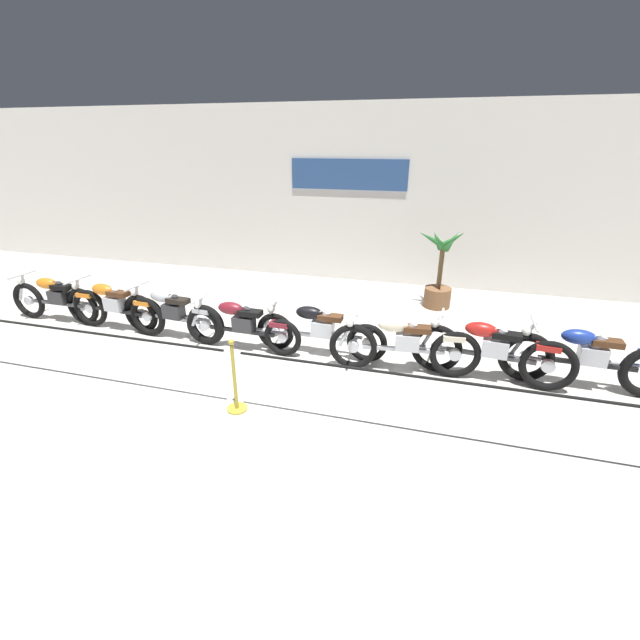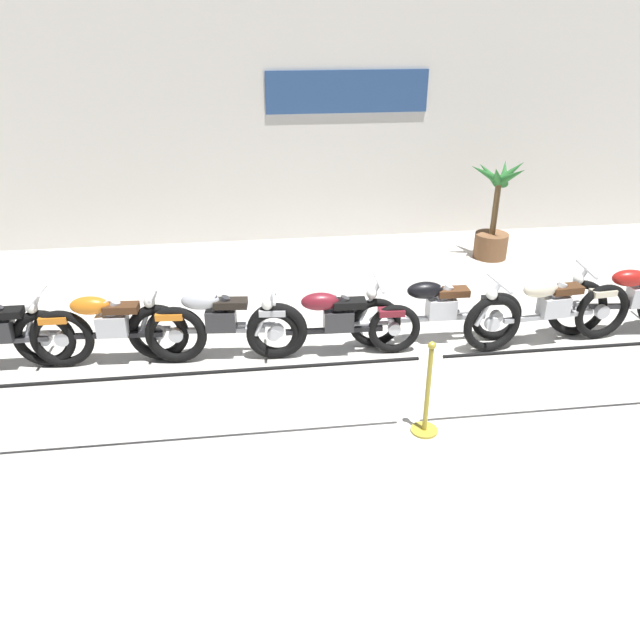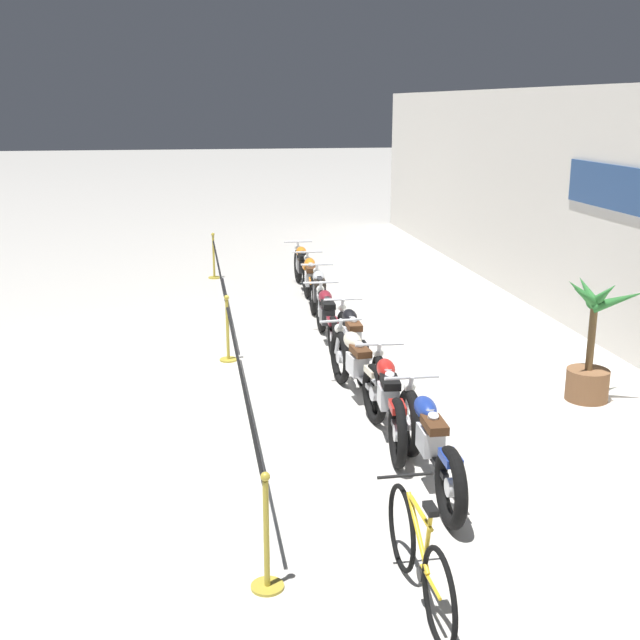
% 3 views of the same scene
% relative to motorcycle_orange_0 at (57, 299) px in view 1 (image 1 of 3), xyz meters
% --- Properties ---
extents(ground_plane, '(120.00, 120.00, 0.00)m').
position_rel_motorcycle_orange_0_xyz_m(ground_plane, '(4.72, -0.71, -0.48)').
color(ground_plane, silver).
extents(back_wall, '(28.00, 0.29, 4.20)m').
position_rel_motorcycle_orange_0_xyz_m(back_wall, '(4.72, 4.41, 1.62)').
color(back_wall, silver).
rests_on(back_wall, ground).
extents(motorcycle_orange_0, '(2.26, 0.62, 0.95)m').
position_rel_motorcycle_orange_0_xyz_m(motorcycle_orange_0, '(0.00, 0.00, 0.00)').
color(motorcycle_orange_0, black).
rests_on(motorcycle_orange_0, ground).
extents(motorcycle_orange_1, '(2.32, 0.62, 0.95)m').
position_rel_motorcycle_orange_0_xyz_m(motorcycle_orange_1, '(1.32, -0.02, -0.01)').
color(motorcycle_orange_1, black).
rests_on(motorcycle_orange_1, ground).
extents(motorcycle_silver_2, '(2.20, 0.62, 0.95)m').
position_rel_motorcycle_orange_0_xyz_m(motorcycle_silver_2, '(2.60, -0.06, -0.01)').
color(motorcycle_silver_2, black).
rests_on(motorcycle_silver_2, ground).
extents(motorcycle_maroon_3, '(2.17, 0.62, 0.91)m').
position_rel_motorcycle_orange_0_xyz_m(motorcycle_maroon_3, '(4.03, -0.16, -0.02)').
color(motorcycle_maroon_3, black).
rests_on(motorcycle_maroon_3, ground).
extents(motorcycle_black_4, '(2.27, 0.62, 0.91)m').
position_rel_motorcycle_orange_0_xyz_m(motorcycle_black_4, '(5.38, -0.01, -0.02)').
color(motorcycle_black_4, black).
rests_on(motorcycle_black_4, ground).
extents(motorcycle_cream_5, '(2.31, 0.62, 0.96)m').
position_rel_motorcycle_orange_0_xyz_m(motorcycle_cream_5, '(6.78, -0.23, 0.01)').
color(motorcycle_cream_5, black).
rests_on(motorcycle_cream_5, ground).
extents(motorcycle_red_6, '(2.36, 0.62, 0.97)m').
position_rel_motorcycle_orange_0_xyz_m(motorcycle_red_6, '(8.05, -0.12, 0.01)').
color(motorcycle_red_6, black).
rests_on(motorcycle_red_6, ground).
extents(motorcycle_blue_7, '(2.39, 0.62, 0.97)m').
position_rel_motorcycle_orange_0_xyz_m(motorcycle_blue_7, '(9.37, -0.00, 0.00)').
color(motorcycle_blue_7, black).
rests_on(motorcycle_blue_7, ground).
extents(potted_palm_left_of_row, '(0.97, 1.04, 1.72)m').
position_rel_motorcycle_orange_0_xyz_m(potted_palm_left_of_row, '(7.25, 2.88, 0.22)').
color(potted_palm_left_of_row, brown).
rests_on(potted_palm_left_of_row, ground).
extents(stanchion_far_left, '(12.42, 0.28, 1.05)m').
position_rel_motorcycle_orange_0_xyz_m(stanchion_far_left, '(3.24, -1.85, 0.28)').
color(stanchion_far_left, gold).
rests_on(stanchion_far_left, ground).
extents(stanchion_mid_left, '(0.28, 0.28, 1.05)m').
position_rel_motorcycle_orange_0_xyz_m(stanchion_mid_left, '(4.73, -1.85, -0.12)').
color(stanchion_mid_left, gold).
rests_on(stanchion_mid_left, ground).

